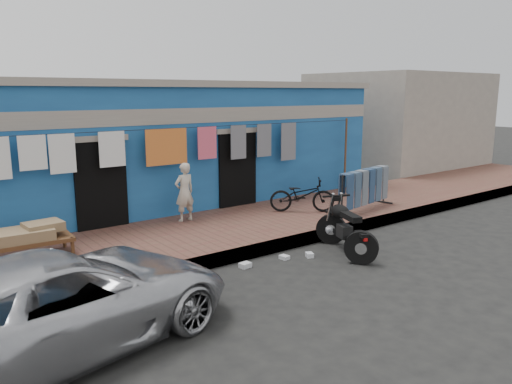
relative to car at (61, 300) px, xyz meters
The scene contains 15 objects.
ground 4.36m from the car, ahead, with size 80.00×80.00×0.00m, color black.
sidewalk 5.16m from the car, 32.89° to the left, with size 28.00×3.00×0.25m, color brown.
curb 4.54m from the car, 17.24° to the left, with size 28.00×0.10×0.25m, color gray.
building 8.10m from the car, 57.54° to the left, with size 12.20×5.20×3.36m.
neighbor_right 16.80m from the car, 23.91° to the left, with size 6.00×5.00×3.80m, color #9E9384.
clothesline 5.58m from the car, 47.71° to the left, with size 10.06×0.06×2.10m.
car is the anchor object (origin of this frame).
seated_person 5.30m from the car, 44.47° to the left, with size 0.47×0.32×1.32m, color beige.
bicycle 7.03m from the car, 23.26° to the left, with size 0.54×1.53×0.99m, color black.
motorcycle 5.50m from the car, ahead, with size 1.15×1.75×1.07m, color black, non-canonical shape.
charpoy 3.12m from the car, 85.05° to the left, with size 1.72×0.89×0.57m, color brown, non-canonical shape.
jeans_rack 8.09m from the car, 14.53° to the left, with size 2.17×0.82×1.02m, color black, non-canonical shape.
litter_a 3.64m from the car, 15.94° to the left, with size 0.20×0.15×0.09m, color silver.
litter_b 4.86m from the car, ahead, with size 0.17×0.13×0.08m, color silver.
litter_c 4.45m from the car, 11.96° to the left, with size 0.17×0.14×0.07m, color silver.
Camera 1 is at (-5.85, -5.67, 3.08)m, focal length 35.00 mm.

